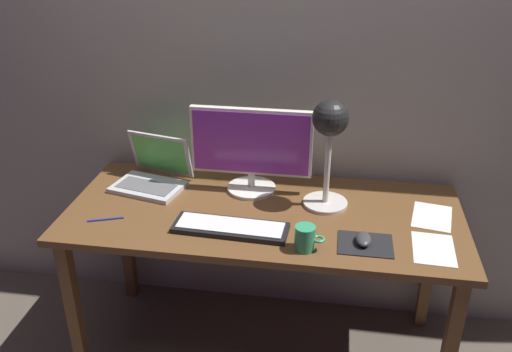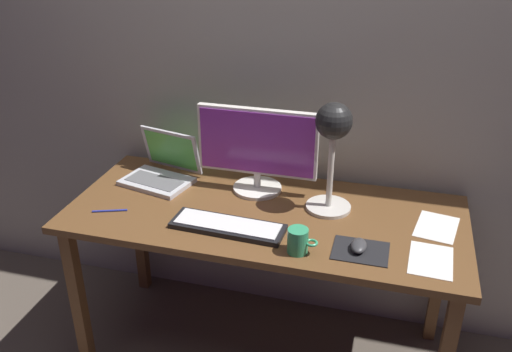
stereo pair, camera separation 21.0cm
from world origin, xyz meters
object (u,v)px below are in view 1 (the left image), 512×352
monitor (251,148)px  keyboard_main (230,227)px  coffee_mug (305,238)px  desk_lamp (330,133)px  mouse (363,239)px  pen (106,219)px  laptop (154,171)px

monitor → keyboard_main: monitor is taller
keyboard_main → coffee_mug: (0.29, -0.08, 0.03)m
monitor → desk_lamp: bearing=-14.2°
monitor → coffee_mug: 0.52m
desk_lamp → mouse: (0.15, -0.27, -0.30)m
mouse → pen: mouse is taller
keyboard_main → coffee_mug: bearing=-16.0°
monitor → keyboard_main: bearing=-94.2°
coffee_mug → pen: size_ratio=0.78×
coffee_mug → monitor: bearing=122.2°
coffee_mug → pen: 0.80m
laptop → keyboard_main: bearing=-39.0°
desk_lamp → laptop: bearing=174.4°
laptop → pen: 0.35m
keyboard_main → mouse: 0.50m
keyboard_main → pen: bearing=-179.7°
laptop → desk_lamp: (0.76, -0.07, 0.26)m
keyboard_main → pen: 0.50m
monitor → laptop: 0.46m
laptop → pen: (-0.09, -0.33, -0.06)m
keyboard_main → laptop: (-0.41, 0.33, 0.05)m
keyboard_main → desk_lamp: (0.35, 0.26, 0.31)m
pen → mouse: bearing=-0.7°
keyboard_main → laptop: 0.53m
keyboard_main → monitor: bearing=85.8°
coffee_mug → mouse: bearing=18.2°
desk_lamp → pen: bearing=-163.0°
keyboard_main → pen: (-0.50, -0.00, -0.01)m
laptop → monitor: bearing=1.0°
monitor → coffee_mug: bearing=-57.8°
keyboard_main → coffee_mug: size_ratio=4.06×
keyboard_main → mouse: size_ratio=4.65×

